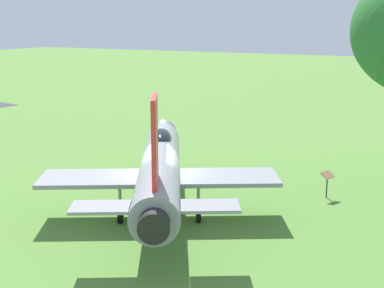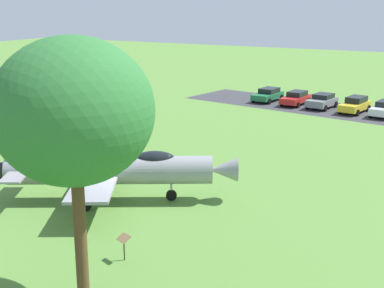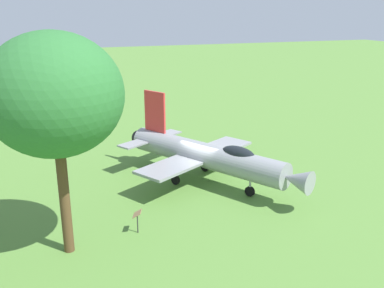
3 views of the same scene
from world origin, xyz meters
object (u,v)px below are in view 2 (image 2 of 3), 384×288
(parked_car_red, at_px, (296,98))
(info_plaque, at_px, (124,242))
(parked_car_green, at_px, (268,94))
(shade_tree, at_px, (73,112))
(parked_car_gray, at_px, (322,101))
(parked_car_yellow, at_px, (355,104))
(display_jet, at_px, (116,169))

(parked_car_red, bearing_deg, info_plaque, 12.64)
(parked_car_red, bearing_deg, parked_car_green, -94.40)
(shade_tree, distance_m, info_plaque, 7.08)
(shade_tree, xyz_separation_m, parked_car_gray, (-2.61, 40.71, -6.32))
(info_plaque, bearing_deg, parked_car_yellow, 87.87)
(info_plaque, height_order, parked_car_red, parked_car_red)
(parked_car_yellow, bearing_deg, parked_car_gray, -90.37)
(shade_tree, distance_m, parked_car_green, 43.20)
(shade_tree, relative_size, parked_car_red, 2.12)
(info_plaque, xyz_separation_m, parked_car_yellow, (1.37, 36.87, -0.06))
(shade_tree, xyz_separation_m, parked_car_red, (-5.57, 41.22, -6.35))
(shade_tree, bearing_deg, display_jet, 119.75)
(shade_tree, height_order, parked_car_gray, shade_tree)
(display_jet, bearing_deg, parked_car_green, 66.93)
(display_jet, xyz_separation_m, parked_car_yellow, (5.93, 31.26, -1.02))
(parked_car_gray, distance_m, parked_car_red, 3.00)
(parked_car_gray, xyz_separation_m, parked_car_red, (-2.96, 0.51, -0.02))
(display_jet, xyz_separation_m, info_plaque, (4.56, -5.61, -0.97))
(display_jet, distance_m, shade_tree, 11.53)
(parked_car_yellow, xyz_separation_m, parked_car_red, (-6.42, 1.06, -0.05))
(info_plaque, distance_m, parked_car_green, 39.40)
(shade_tree, relative_size, info_plaque, 8.48)
(parked_car_green, bearing_deg, parked_car_yellow, 86.60)
(parked_car_yellow, distance_m, parked_car_gray, 3.50)
(parked_car_green, bearing_deg, parked_car_red, 86.55)
(parked_car_yellow, bearing_deg, parked_car_red, -90.72)
(info_plaque, xyz_separation_m, parked_car_red, (-5.05, 37.93, -0.10))
(info_plaque, relative_size, parked_car_gray, 0.27)
(parked_car_green, bearing_deg, parked_car_gray, 86.40)
(parked_car_gray, relative_size, parked_car_green, 0.93)
(display_jet, height_order, parked_car_green, display_jet)
(shade_tree, relative_size, parked_car_green, 2.13)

